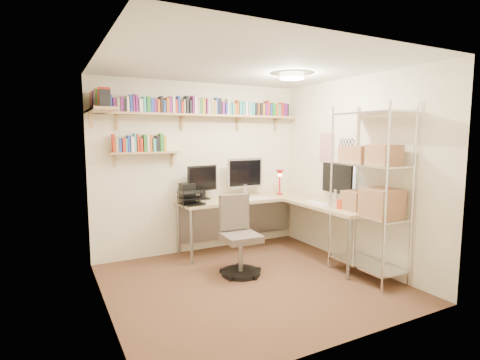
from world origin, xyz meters
The scene contains 6 objects.
ground centered at (0.00, 0.00, 0.00)m, with size 3.20×3.20×0.00m, color #4D2D21.
room_shell centered at (0.00, 0.00, 1.55)m, with size 3.24×3.04×2.52m.
wall_shelves centered at (-0.43, 1.30, 2.02)m, with size 3.12×1.09×0.80m.
corner_desk centered at (0.66, 0.92, 0.79)m, with size 2.20×2.03×1.39m.
office_chair centered at (0.03, 0.34, 0.42)m, with size 0.52×0.53×0.99m.
wire_rack centered at (1.36, -0.53, 1.14)m, with size 0.46×0.92×2.10m.
Camera 1 is at (-2.09, -3.71, 1.73)m, focal length 28.00 mm.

